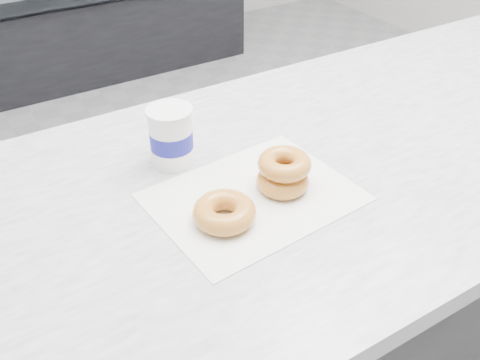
% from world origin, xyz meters
% --- Properties ---
extents(ground, '(5.00, 5.00, 0.00)m').
position_xyz_m(ground, '(0.00, 0.00, 0.00)').
color(ground, gray).
rests_on(ground, ground).
extents(counter, '(3.06, 0.76, 0.90)m').
position_xyz_m(counter, '(0.00, -0.60, 0.45)').
color(counter, '#333335').
rests_on(counter, ground).
extents(wax_paper, '(0.36, 0.29, 0.00)m').
position_xyz_m(wax_paper, '(-0.27, -0.64, 0.90)').
color(wax_paper, white).
rests_on(wax_paper, counter).
extents(donut_single, '(0.13, 0.13, 0.04)m').
position_xyz_m(donut_single, '(-0.34, -0.67, 0.92)').
color(donut_single, gold).
rests_on(donut_single, wax_paper).
extents(donut_stack, '(0.13, 0.13, 0.06)m').
position_xyz_m(donut_stack, '(-0.21, -0.65, 0.93)').
color(donut_stack, gold).
rests_on(donut_stack, wax_paper).
extents(coffee_cup, '(0.08, 0.08, 0.11)m').
position_xyz_m(coffee_cup, '(-0.34, -0.47, 0.96)').
color(coffee_cup, white).
rests_on(coffee_cup, counter).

